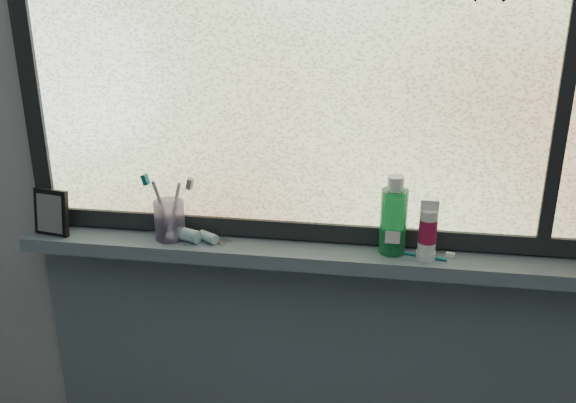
% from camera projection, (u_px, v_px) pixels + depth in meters
% --- Properties ---
extents(wall_back, '(3.00, 0.01, 2.50)m').
position_uv_depth(wall_back, '(316.00, 158.00, 1.71)').
color(wall_back, '#9EA3A8').
rests_on(wall_back, ground).
extents(windowsill, '(1.62, 0.14, 0.04)m').
position_uv_depth(windowsill, '(311.00, 254.00, 1.73)').
color(windowsill, slate).
rests_on(windowsill, wall_back).
extents(sill_apron, '(1.62, 0.02, 0.98)m').
position_uv_depth(sill_apron, '(311.00, 396.00, 1.97)').
color(sill_apron, slate).
rests_on(sill_apron, floor).
extents(window_pane, '(1.50, 0.01, 1.00)m').
position_uv_depth(window_pane, '(316.00, 53.00, 1.59)').
color(window_pane, silver).
rests_on(window_pane, wall_back).
extents(frame_bottom, '(1.60, 0.03, 0.05)m').
position_uv_depth(frame_bottom, '(313.00, 230.00, 1.76)').
color(frame_bottom, black).
rests_on(frame_bottom, windowsill).
extents(frame_left, '(0.05, 0.03, 1.10)m').
position_uv_depth(frame_left, '(26.00, 46.00, 1.70)').
color(frame_left, black).
rests_on(frame_left, wall_back).
extents(frame_mullion, '(0.03, 0.03, 1.00)m').
position_uv_depth(frame_mullion, '(571.00, 59.00, 1.50)').
color(frame_mullion, black).
rests_on(frame_mullion, wall_back).
extents(vanity_mirror, '(0.11, 0.07, 0.13)m').
position_uv_depth(vanity_mirror, '(51.00, 212.00, 1.79)').
color(vanity_mirror, black).
rests_on(vanity_mirror, windowsill).
extents(toothpaste_tube, '(0.20, 0.13, 0.04)m').
position_uv_depth(toothpaste_tube, '(196.00, 236.00, 1.76)').
color(toothpaste_tube, silver).
rests_on(toothpaste_tube, windowsill).
extents(toothbrush_cup, '(0.09, 0.09, 0.11)m').
position_uv_depth(toothbrush_cup, '(170.00, 220.00, 1.76)').
color(toothbrush_cup, '#9A90BE').
rests_on(toothbrush_cup, windowsill).
extents(toothbrush_lying, '(0.18, 0.06, 0.01)m').
position_uv_depth(toothbrush_lying, '(418.00, 254.00, 1.67)').
color(toothbrush_lying, '#0C6873').
rests_on(toothbrush_lying, windowsill).
extents(mouthwash_bottle, '(0.09, 0.09, 0.17)m').
position_uv_depth(mouthwash_bottle, '(394.00, 215.00, 1.66)').
color(mouthwash_bottle, '#1B8F48').
rests_on(mouthwash_bottle, windowsill).
extents(cream_tube, '(0.06, 0.06, 0.11)m').
position_uv_depth(cream_tube, '(428.00, 228.00, 1.63)').
color(cream_tube, silver).
rests_on(cream_tube, windowsill).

